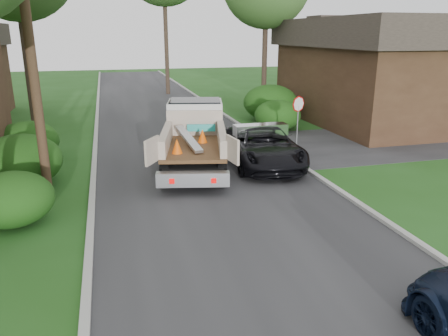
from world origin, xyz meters
TOP-DOWN VIEW (x-y plane):
  - ground at (0.00, 0.00)m, footprint 120.00×120.00m
  - road at (0.00, 10.00)m, footprint 8.00×90.00m
  - side_street at (12.00, 9.00)m, footprint 16.00×7.00m
  - curb_left at (-4.10, 10.00)m, footprint 0.20×90.00m
  - curb_right at (4.10, 10.00)m, footprint 0.20×90.00m
  - stop_sign at (5.20, 9.00)m, footprint 0.71×0.32m
  - utility_pole at (-5.48, 4.98)m, footprint 2.42×1.25m
  - house_right at (13.00, 14.00)m, footprint 9.72×12.96m
  - hedge_left_a at (-6.20, 3.00)m, footprint 2.34×2.34m
  - hedge_left_b at (-6.50, 6.50)m, footprint 2.86×2.86m
  - hedge_left_c at (-6.80, 10.00)m, footprint 2.60×2.60m
  - hedge_right_a at (5.80, 13.00)m, footprint 2.60×2.60m
  - hedge_right_b at (6.50, 16.00)m, footprint 3.38×3.38m
  - flatbed_truck at (0.06, 7.90)m, footprint 4.03×6.93m
  - black_pickup at (2.73, 6.87)m, footprint 3.28×5.96m

SIDE VIEW (x-z plane):
  - ground at x=0.00m, z-range 0.00..0.00m
  - road at x=0.00m, z-range -0.01..0.01m
  - side_street at x=12.00m, z-range 0.00..0.02m
  - curb_left at x=-4.10m, z-range 0.00..0.12m
  - curb_right at x=4.10m, z-range 0.00..0.12m
  - hedge_left_a at x=-6.20m, z-range 0.00..1.53m
  - black_pickup at x=2.73m, z-range 0.00..1.58m
  - hedge_left_c at x=-6.80m, z-range 0.00..1.70m
  - hedge_right_a at x=5.80m, z-range 0.00..1.70m
  - hedge_left_b at x=-6.50m, z-range 0.00..1.87m
  - hedge_right_b at x=6.50m, z-range 0.00..2.21m
  - flatbed_truck at x=0.06m, z-range 0.11..2.58m
  - stop_sign at x=5.20m, z-range 0.54..3.02m
  - house_right at x=13.00m, z-range 0.06..6.26m
  - utility_pole at x=-5.48m, z-range 0.17..10.17m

